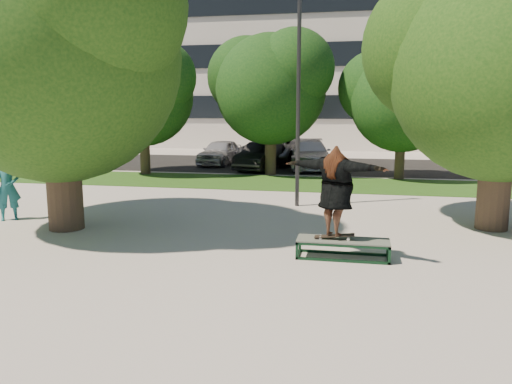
% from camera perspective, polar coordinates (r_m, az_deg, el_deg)
% --- Properties ---
extents(ground, '(120.00, 120.00, 0.00)m').
position_cam_1_polar(ground, '(10.55, -3.91, -6.52)').
color(ground, '#A39B96').
rests_on(ground, ground).
extents(grass_strip, '(30.00, 4.00, 0.02)m').
position_cam_1_polar(grass_strip, '(19.57, 6.21, 0.95)').
color(grass_strip, '#254614').
rests_on(grass_strip, ground).
extents(asphalt_strip, '(40.00, 8.00, 0.01)m').
position_cam_1_polar(asphalt_strip, '(26.08, 5.29, 3.10)').
color(asphalt_strip, black).
rests_on(asphalt_strip, ground).
extents(tree_left, '(6.96, 5.95, 7.12)m').
position_cam_1_polar(tree_left, '(13.00, -22.10, 15.52)').
color(tree_left, '#38281E').
rests_on(tree_left, ground).
extents(tree_right, '(6.24, 5.33, 6.51)m').
position_cam_1_polar(tree_right, '(13.32, 26.08, 13.68)').
color(tree_right, '#38281E').
rests_on(tree_right, ground).
extents(bg_tree_left, '(5.28, 4.51, 5.77)m').
position_cam_1_polar(bg_tree_left, '(22.82, -12.92, 11.36)').
color(bg_tree_left, '#38281E').
rests_on(bg_tree_left, ground).
extents(bg_tree_mid, '(5.76, 4.92, 6.24)m').
position_cam_1_polar(bg_tree_mid, '(22.20, 1.54, 12.39)').
color(bg_tree_mid, '#38281E').
rests_on(bg_tree_mid, ground).
extents(bg_tree_right, '(5.04, 4.31, 5.43)m').
position_cam_1_polar(bg_tree_right, '(21.43, 16.23, 10.71)').
color(bg_tree_right, '#38281E').
rests_on(bg_tree_right, ground).
extents(lamppost, '(0.25, 0.15, 6.11)m').
position_cam_1_polar(lamppost, '(14.87, 4.86, 10.42)').
color(lamppost, '#2D2D30').
rests_on(lamppost, ground).
extents(office_building, '(30.00, 14.12, 16.00)m').
position_cam_1_polar(office_building, '(42.32, 5.02, 16.41)').
color(office_building, beige).
rests_on(office_building, ground).
extents(grind_box, '(1.80, 0.60, 0.38)m').
position_cam_1_polar(grind_box, '(10.02, 9.89, -6.39)').
color(grind_box, black).
rests_on(grind_box, ground).
extents(skater_rig, '(2.21, 1.44, 1.84)m').
position_cam_1_polar(skater_rig, '(9.77, 9.08, 0.10)').
color(skater_rig, white).
rests_on(skater_rig, grind_box).
extents(bystander, '(0.75, 0.72, 1.74)m').
position_cam_1_polar(bystander, '(14.59, -26.51, 0.47)').
color(bystander, '#1B5F6A').
rests_on(bystander, ground).
extents(car_silver_a, '(1.88, 3.95, 1.31)m').
position_cam_1_polar(car_silver_a, '(26.24, -4.09, 4.58)').
color(car_silver_a, silver).
rests_on(car_silver_a, asphalt_strip).
extents(car_dark, '(2.11, 4.16, 1.31)m').
position_cam_1_polar(car_dark, '(23.79, 0.64, 4.09)').
color(car_dark, black).
rests_on(car_dark, asphalt_strip).
extents(car_grey, '(2.65, 5.65, 1.56)m').
position_cam_1_polar(car_grey, '(26.73, 1.67, 4.96)').
color(car_grey, '#545459').
rests_on(car_grey, asphalt_strip).
extents(car_silver_b, '(2.68, 5.02, 1.38)m').
position_cam_1_polar(car_silver_b, '(24.59, 6.14, 4.30)').
color(car_silver_b, '#B7B6BB').
rests_on(car_silver_b, asphalt_strip).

